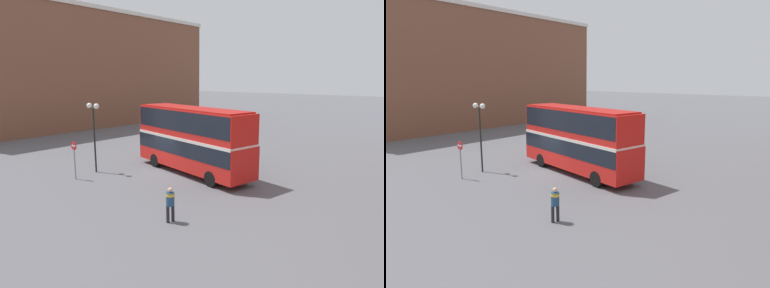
% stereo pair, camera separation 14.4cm
% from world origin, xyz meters
% --- Properties ---
extents(ground_plane, '(240.00, 240.00, 0.00)m').
position_xyz_m(ground_plane, '(0.00, 0.00, 0.00)').
color(ground_plane, '#5B5B60').
extents(building_row_left, '(8.94, 38.43, 15.68)m').
position_xyz_m(building_row_left, '(-25.55, 12.22, 7.85)').
color(building_row_left, brown).
rests_on(building_row_left, ground_plane).
extents(double_decker_bus, '(10.41, 4.42, 4.65)m').
position_xyz_m(double_decker_bus, '(1.87, 1.49, 2.66)').
color(double_decker_bus, red).
rests_on(double_decker_bus, ground_plane).
extents(pedestrian_foreground, '(0.55, 0.55, 1.70)m').
position_xyz_m(pedestrian_foreground, '(6.53, -5.70, 1.04)').
color(pedestrian_foreground, '#232328').
rests_on(pedestrian_foreground, ground_plane).
extents(parked_car_kerb_near, '(4.54, 1.98, 1.63)m').
position_xyz_m(parked_car_kerb_near, '(-3.39, 8.81, 0.82)').
color(parked_car_kerb_near, silver).
rests_on(parked_car_kerb_near, ground_plane).
extents(street_lamp_twin_globe, '(1.21, 0.37, 4.95)m').
position_xyz_m(street_lamp_twin_globe, '(-3.55, -2.78, 3.82)').
color(street_lamp_twin_globe, black).
rests_on(street_lamp_twin_globe, ground_plane).
extents(no_entry_sign, '(0.61, 0.08, 2.60)m').
position_xyz_m(no_entry_sign, '(-3.09, -4.71, 1.73)').
color(no_entry_sign, gray).
rests_on(no_entry_sign, ground_plane).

